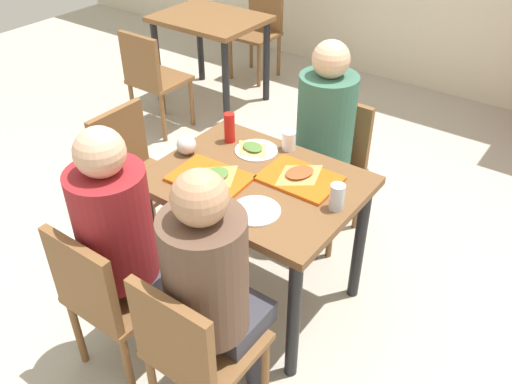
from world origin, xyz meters
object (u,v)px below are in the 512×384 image
at_px(chair_left_end, 134,169).
at_px(paper_plate_center, 256,150).
at_px(main_table, 256,199).
at_px(background_chair_near, 151,76).
at_px(chair_near_left, 107,293).
at_px(person_in_brown_jacket, 213,282).
at_px(pizza_slice_b, 300,173).
at_px(pizza_slice_c, 253,148).
at_px(condiment_bottle, 229,128).
at_px(foil_bundle, 186,145).
at_px(pizza_slice_a, 214,176).
at_px(person_far_side, 322,133).
at_px(tray_red_far, 300,179).
at_px(soda_can, 337,197).
at_px(background_chair_far, 260,26).
at_px(chair_near_right, 192,348).
at_px(background_table, 210,32).
at_px(plastic_cup_a, 289,141).
at_px(person_in_red, 123,233).
at_px(paper_plate_near_edge, 256,211).
at_px(tray_red_near, 210,178).
at_px(chair_far_side, 331,160).
at_px(plastic_cup_b, 217,205).

xyz_separation_m(chair_left_end, paper_plate_center, (0.73, 0.21, 0.28)).
bearing_deg(main_table, background_chair_near, 149.77).
bearing_deg(chair_near_left, person_in_brown_jacket, 15.88).
relative_size(pizza_slice_b, background_chair_near, 0.29).
xyz_separation_m(person_in_brown_jacket, pizza_slice_c, (-0.41, 0.82, 0.05)).
bearing_deg(chair_near_left, condiment_bottle, 94.37).
bearing_deg(foil_bundle, person_in_brown_jacket, -42.15).
bearing_deg(pizza_slice_a, person_far_side, 78.56).
height_order(tray_red_far, soda_can, soda_can).
bearing_deg(soda_can, pizza_slice_c, 162.88).
bearing_deg(background_chair_far, pizza_slice_a, -58.44).
height_order(chair_near_right, paper_plate_center, chair_near_right).
bearing_deg(person_in_brown_jacket, chair_near_right, -90.00).
bearing_deg(chair_near_right, background_table, 128.52).
bearing_deg(plastic_cup_a, person_in_red, -103.26).
distance_m(person_in_brown_jacket, paper_plate_near_edge, 0.43).
xyz_separation_m(pizza_slice_c, foil_bundle, (-0.25, -0.22, 0.03)).
bearing_deg(tray_red_far, background_table, 139.55).
relative_size(tray_red_near, pizza_slice_c, 1.83).
bearing_deg(chair_near_right, pizza_slice_a, 122.00).
xyz_separation_m(person_far_side, pizza_slice_c, (-0.16, -0.42, 0.05)).
relative_size(chair_far_side, paper_plate_center, 3.82).
bearing_deg(person_far_side, pizza_slice_a, -101.44).
xyz_separation_m(person_in_brown_jacket, plastic_cup_a, (-0.27, 0.94, 0.08)).
distance_m(tray_red_near, foil_bundle, 0.27).
distance_m(chair_near_left, person_far_side, 1.42).
relative_size(main_table, chair_far_side, 1.17).
bearing_deg(person_in_red, tray_red_far, 60.28).
relative_size(person_far_side, plastic_cup_b, 12.50).
xyz_separation_m(tray_red_far, background_chair_near, (-1.93, 0.91, -0.29)).
bearing_deg(tray_red_near, condiment_bottle, 113.57).
relative_size(tray_red_far, pizza_slice_c, 1.83).
distance_m(pizza_slice_a, foil_bundle, 0.29).
bearing_deg(chair_near_right, chair_far_side, 99.19).
xyz_separation_m(person_far_side, plastic_cup_a, (-0.02, -0.30, 0.08)).
xyz_separation_m(chair_near_left, tray_red_far, (0.42, 0.87, 0.29)).
relative_size(tray_red_near, soda_can, 2.95).
height_order(chair_far_side, soda_can, soda_can).
height_order(pizza_slice_c, foil_bundle, foil_bundle).
bearing_deg(plastic_cup_b, background_table, 130.63).
relative_size(pizza_slice_b, condiment_bottle, 1.54).
height_order(paper_plate_center, pizza_slice_c, pizza_slice_c).
bearing_deg(chair_left_end, pizza_slice_b, 6.96).
bearing_deg(condiment_bottle, background_table, 132.84).
relative_size(plastic_cup_a, background_chair_far, 0.12).
height_order(pizza_slice_c, soda_can, soda_can).
xyz_separation_m(person_far_side, pizza_slice_a, (-0.15, -0.75, 0.06)).
distance_m(person_in_red, pizza_slice_b, 0.85).
distance_m(chair_near_right, plastic_cup_b, 0.59).
distance_m(pizza_slice_c, background_chair_near, 1.82).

